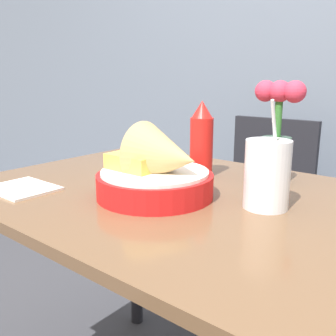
{
  "coord_description": "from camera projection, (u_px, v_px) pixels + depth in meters",
  "views": [
    {
      "loc": [
        0.56,
        -0.7,
        1.03
      ],
      "look_at": [
        0.0,
        -0.02,
        0.82
      ],
      "focal_mm": 40.0,
      "sensor_mm": 36.0,
      "label": 1
    }
  ],
  "objects": [
    {
      "name": "flower_vase",
      "position": [
        277.0,
        130.0,
        0.98
      ],
      "size": [
        0.13,
        0.08,
        0.27
      ],
      "color": "#2D4738",
      "rests_on": "dining_table"
    },
    {
      "name": "food_basket",
      "position": [
        159.0,
        172.0,
        0.86
      ],
      "size": [
        0.27,
        0.27,
        0.17
      ],
      "color": "red",
      "rests_on": "dining_table"
    },
    {
      "name": "ketchup_bottle",
      "position": [
        201.0,
        140.0,
        1.04
      ],
      "size": [
        0.06,
        0.06,
        0.21
      ],
      "color": "red",
      "rests_on": "dining_table"
    },
    {
      "name": "dining_table",
      "position": [
        172.0,
        234.0,
        0.96
      ],
      "size": [
        1.02,
        0.76,
        0.76
      ],
      "color": "brown",
      "rests_on": "ground_plane"
    },
    {
      "name": "napkin",
      "position": [
        22.0,
        188.0,
        0.93
      ],
      "size": [
        0.16,
        0.13,
        0.01
      ],
      "color": "white",
      "rests_on": "dining_table"
    },
    {
      "name": "drink_cup",
      "position": [
        267.0,
        177.0,
        0.79
      ],
      "size": [
        0.1,
        0.1,
        0.23
      ],
      "color": "silver",
      "rests_on": "dining_table"
    },
    {
      "name": "chair_far_window",
      "position": [
        262.0,
        194.0,
        1.71
      ],
      "size": [
        0.4,
        0.4,
        0.85
      ],
      "color": "black",
      "rests_on": "ground_plane"
    }
  ]
}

